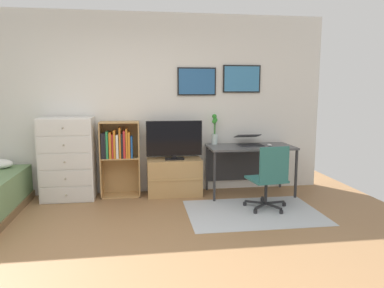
# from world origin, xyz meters

# --- Properties ---
(ground_plane) EXTENTS (7.20, 7.20, 0.00)m
(ground_plane) POSITION_xyz_m (0.00, 0.00, 0.00)
(ground_plane) COLOR #936B44
(wall_back_with_posters) EXTENTS (6.12, 0.09, 2.70)m
(wall_back_with_posters) POSITION_xyz_m (0.02, 2.43, 1.35)
(wall_back_with_posters) COLOR silver
(wall_back_with_posters) RESTS_ON ground_plane
(area_rug) EXTENTS (1.70, 1.20, 0.01)m
(area_rug) POSITION_xyz_m (1.64, 1.23, 0.00)
(area_rug) COLOR #B2B7BC
(area_rug) RESTS_ON ground_plane
(dresser) EXTENTS (0.74, 0.46, 1.19)m
(dresser) POSITION_xyz_m (-0.83, 2.15, 0.59)
(dresser) COLOR silver
(dresser) RESTS_ON ground_plane
(bookshelf) EXTENTS (0.57, 0.30, 1.11)m
(bookshelf) POSITION_xyz_m (-0.11, 2.21, 0.67)
(bookshelf) COLOR tan
(bookshelf) RESTS_ON ground_plane
(tv_stand) EXTENTS (0.80, 0.41, 0.55)m
(tv_stand) POSITION_xyz_m (0.70, 2.17, 0.27)
(tv_stand) COLOR tan
(tv_stand) RESTS_ON ground_plane
(television) EXTENTS (0.83, 0.16, 0.58)m
(television) POSITION_xyz_m (0.70, 2.15, 0.83)
(television) COLOR black
(television) RESTS_ON tv_stand
(desk) EXTENTS (1.27, 0.64, 0.74)m
(desk) POSITION_xyz_m (1.84, 2.13, 0.61)
(desk) COLOR #4C4C4F
(desk) RESTS_ON ground_plane
(office_chair) EXTENTS (0.57, 0.58, 0.86)m
(office_chair) POSITION_xyz_m (1.86, 1.28, 0.46)
(office_chair) COLOR #232326
(office_chair) RESTS_ON ground_plane
(laptop) EXTENTS (0.38, 0.41, 0.16)m
(laptop) POSITION_xyz_m (1.85, 2.15, 0.80)
(laptop) COLOR #333338
(laptop) RESTS_ON desk
(computer_mouse) EXTENTS (0.06, 0.10, 0.03)m
(computer_mouse) POSITION_xyz_m (2.12, 2.00, 0.76)
(computer_mouse) COLOR silver
(computer_mouse) RESTS_ON desk
(bamboo_vase) EXTENTS (0.09, 0.09, 0.46)m
(bamboo_vase) POSITION_xyz_m (1.34, 2.29, 0.96)
(bamboo_vase) COLOR silver
(bamboo_vase) RESTS_ON desk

